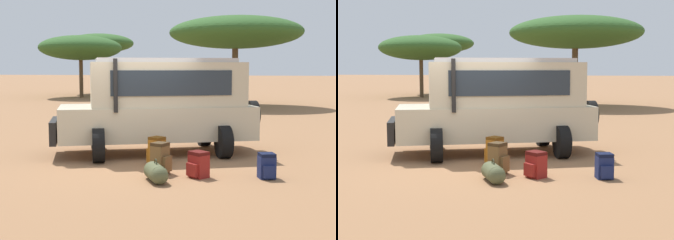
% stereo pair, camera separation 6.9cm
% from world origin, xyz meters
% --- Properties ---
extents(ground_plane, '(320.00, 320.00, 0.00)m').
position_xyz_m(ground_plane, '(0.00, 0.00, 0.00)').
color(ground_plane, '#936642').
extents(safari_vehicle, '(5.36, 3.88, 2.44)m').
position_xyz_m(safari_vehicle, '(0.16, 1.49, 1.29)').
color(safari_vehicle, beige).
rests_on(safari_vehicle, ground_plane).
extents(backpack_beside_front_wheel, '(0.47, 0.48, 0.53)m').
position_xyz_m(backpack_beside_front_wheel, '(1.65, -0.98, 0.26)').
color(backpack_beside_front_wheel, maroon).
rests_on(backpack_beside_front_wheel, ground_plane).
extents(backpack_cluster_center, '(0.45, 0.40, 0.66)m').
position_xyz_m(backpack_cluster_center, '(0.51, -0.07, 0.32)').
color(backpack_cluster_center, '#B26619').
rests_on(backpack_cluster_center, ground_plane).
extents(backpack_near_rear_wheel, '(0.44, 0.40, 0.65)m').
position_xyz_m(backpack_near_rear_wheel, '(0.83, -0.85, 0.32)').
color(backpack_near_rear_wheel, brown).
rests_on(backpack_near_rear_wheel, ground_plane).
extents(backpack_outermost, '(0.39, 0.44, 0.51)m').
position_xyz_m(backpack_outermost, '(2.99, -0.72, 0.25)').
color(backpack_outermost, navy).
rests_on(backpack_outermost, ground_plane).
extents(duffel_bag_low_black_case, '(0.62, 0.79, 0.45)m').
position_xyz_m(duffel_bag_low_black_case, '(0.93, -1.54, 0.17)').
color(duffel_bag_low_black_case, '#4C5133').
rests_on(duffel_bag_low_black_case, ground_plane).
extents(acacia_tree_far_left, '(5.91, 6.46, 5.33)m').
position_xyz_m(acacia_tree_far_left, '(-13.29, 29.17, 4.47)').
color(acacia_tree_far_left, brown).
rests_on(acacia_tree_far_left, ground_plane).
extents(acacia_tree_left_mid, '(6.32, 6.74, 4.77)m').
position_xyz_m(acacia_tree_left_mid, '(-12.49, 23.45, 3.82)').
color(acacia_tree_left_mid, brown).
rests_on(acacia_tree_left_mid, ground_plane).
extents(acacia_tree_centre_back, '(7.83, 6.91, 5.26)m').
position_xyz_m(acacia_tree_centre_back, '(0.11, 17.78, 4.31)').
color(acacia_tree_centre_back, brown).
rests_on(acacia_tree_centre_back, ground_plane).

